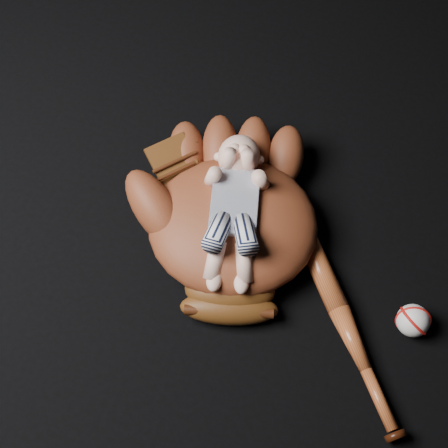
% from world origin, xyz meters
% --- Properties ---
extents(baseball_glove, '(0.58, 0.63, 0.17)m').
position_xyz_m(baseball_glove, '(-0.04, 0.05, 0.08)').
color(baseball_glove, '#5F2714').
rests_on(baseball_glove, ground).
extents(newborn_baby, '(0.24, 0.38, 0.14)m').
position_xyz_m(newborn_baby, '(-0.04, 0.04, 0.13)').
color(newborn_baby, '#F5B79D').
rests_on(newborn_baby, baseball_glove).
extents(baseball_bat, '(0.34, 0.43, 0.05)m').
position_xyz_m(baseball_bat, '(0.24, -0.08, 0.02)').
color(baseball_bat, '#A0451E').
rests_on(baseball_bat, ground).
extents(baseball, '(0.09, 0.09, 0.07)m').
position_xyz_m(baseball, '(0.38, -0.04, 0.04)').
color(baseball, white).
rests_on(baseball, ground).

